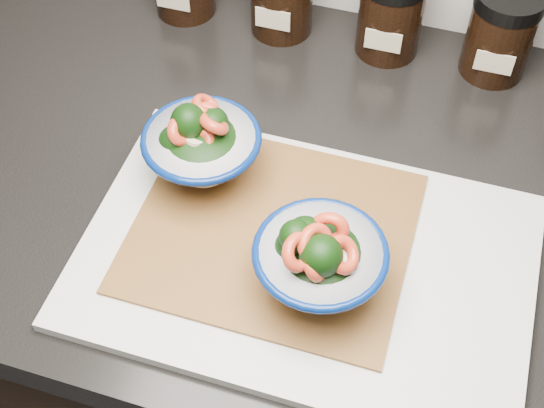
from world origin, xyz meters
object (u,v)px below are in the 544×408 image
(cutting_board, at_px, (305,260))
(bowl_left, at_px, (201,146))
(bowl_right, at_px, (318,261))
(spice_jar_c, at_px, (391,12))
(spice_jar_d, at_px, (501,33))

(cutting_board, bearing_deg, bowl_left, 151.78)
(cutting_board, height_order, bowl_left, bowl_left)
(cutting_board, relative_size, bowl_right, 3.53)
(spice_jar_c, xyz_separation_m, spice_jar_d, (0.13, 0.00, 0.00))
(bowl_left, bearing_deg, bowl_right, -33.81)
(bowl_right, xyz_separation_m, spice_jar_c, (-0.01, 0.38, -0.00))
(spice_jar_c, distance_m, spice_jar_d, 0.13)
(cutting_board, distance_m, bowl_right, 0.06)
(spice_jar_c, relative_size, spice_jar_d, 1.00)
(bowl_left, bearing_deg, cutting_board, -28.22)
(cutting_board, relative_size, spice_jar_d, 3.98)
(cutting_board, relative_size, spice_jar_c, 3.98)
(bowl_left, height_order, spice_jar_d, spice_jar_d)
(spice_jar_c, bearing_deg, bowl_right, -88.46)
(cutting_board, xyz_separation_m, bowl_right, (0.02, -0.03, 0.05))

